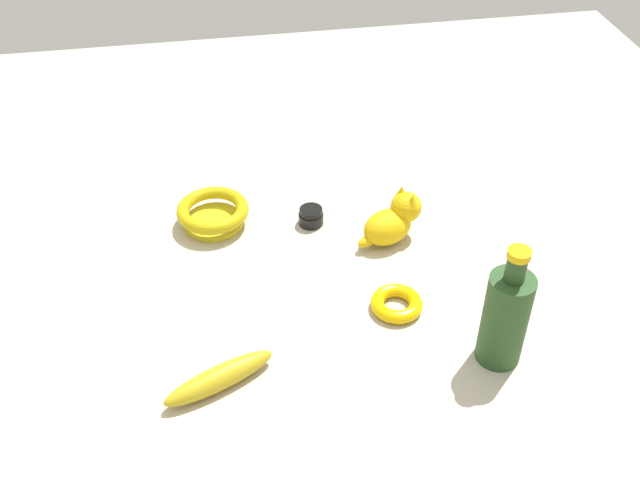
% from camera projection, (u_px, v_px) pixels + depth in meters
% --- Properties ---
extents(ground, '(2.00, 2.00, 0.00)m').
position_uv_depth(ground, '(320.00, 276.00, 1.31)').
color(ground, '#BCB29E').
extents(banana, '(0.11, 0.18, 0.04)m').
position_uv_depth(banana, '(219.00, 378.00, 1.11)').
color(banana, gold).
rests_on(banana, ground).
extents(nail_polish_jar, '(0.05, 0.05, 0.03)m').
position_uv_depth(nail_polish_jar, '(311.00, 216.00, 1.42)').
color(nail_polish_jar, black).
rests_on(nail_polish_jar, ground).
extents(bowl, '(0.14, 0.14, 0.04)m').
position_uv_depth(bowl, '(213.00, 213.00, 1.41)').
color(bowl, gold).
rests_on(bowl, ground).
extents(cat_figurine, '(0.10, 0.13, 0.10)m').
position_uv_depth(cat_figurine, '(393.00, 220.00, 1.37)').
color(cat_figurine, gold).
rests_on(cat_figurine, ground).
extents(bottle_tall, '(0.07, 0.07, 0.21)m').
position_uv_depth(bottle_tall, '(505.00, 316.00, 1.12)').
color(bottle_tall, '#24451F').
rests_on(bottle_tall, ground).
extents(bangle, '(0.09, 0.09, 0.02)m').
position_uv_depth(bangle, '(397.00, 304.00, 1.24)').
color(bangle, '#EDB905').
rests_on(bangle, ground).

